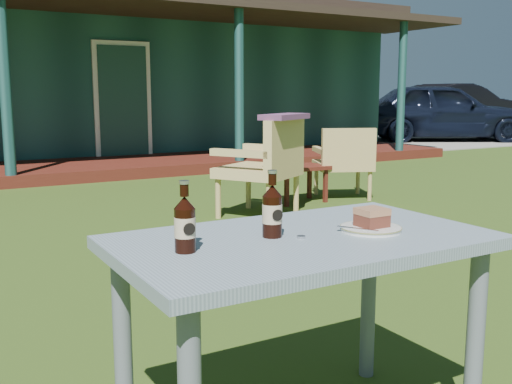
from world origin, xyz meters
TOP-DOWN VIEW (x-y plane):
  - ground at (0.00, 0.00)m, footprint 80.00×80.00m
  - gravel_strip at (10.50, 8.50)m, footprint 9.00×6.00m
  - car_near at (10.31, 7.42)m, footprint 4.51×3.58m
  - car_far at (12.95, 9.27)m, footprint 4.48×1.86m
  - cafe_table at (0.00, -1.60)m, footprint 1.20×0.70m
  - plate at (0.24, -1.65)m, footprint 0.20×0.20m
  - cake_slice at (0.24, -1.65)m, footprint 0.09×0.09m
  - fork at (0.17, -1.66)m, footprint 0.08×0.13m
  - cola_bottle_near at (-0.09, -1.56)m, footprint 0.06×0.07m
  - cola_bottle_far at (-0.40, -1.59)m, footprint 0.06×0.06m
  - bottle_cap at (-0.02, -1.62)m, footprint 0.03×0.03m
  - armchair_left at (1.85, 1.68)m, footprint 0.93×0.91m
  - armchair_right at (3.10, 2.08)m, footprint 0.76×0.74m
  - floral_throw at (1.95, 1.52)m, footprint 0.65×0.53m
  - side_table at (2.55, 2.17)m, footprint 0.60×0.40m

SIDE VIEW (x-z plane):
  - ground at x=0.00m, z-range 0.00..0.00m
  - gravel_strip at x=10.50m, z-range 0.00..0.02m
  - side_table at x=2.55m, z-range 0.14..0.54m
  - armchair_right at x=3.10m, z-range 0.05..0.85m
  - armchair_left at x=1.85m, z-range 0.06..0.99m
  - cafe_table at x=0.00m, z-range 0.26..0.98m
  - car_near at x=10.31m, z-range 0.00..1.44m
  - car_far at x=12.95m, z-range 0.00..1.44m
  - bottle_cap at x=-0.02m, z-range 0.72..0.73m
  - plate at x=0.24m, z-range 0.72..0.74m
  - fork at x=0.17m, z-range 0.73..0.74m
  - cake_slice at x=0.24m, z-range 0.73..0.80m
  - cola_bottle_far at x=-0.40m, z-range 0.70..0.91m
  - cola_bottle_near at x=-0.09m, z-range 0.70..0.91m
  - floral_throw at x=1.95m, z-range 0.93..0.98m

